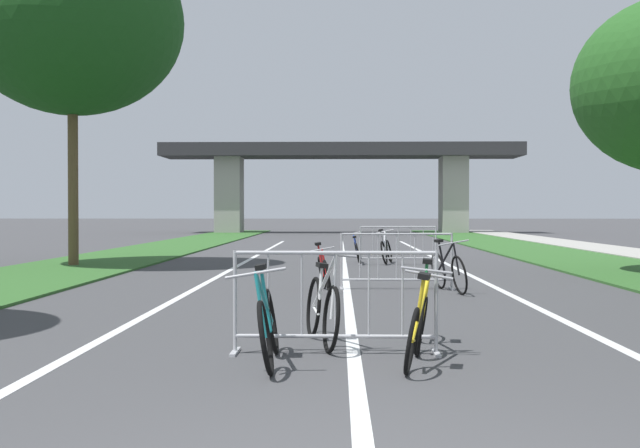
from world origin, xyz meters
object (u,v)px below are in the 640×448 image
crowd_barrier_third (398,246)px  bicycle_blue_5 (357,251)px  bicycle_yellow_4 (417,328)px  bicycle_silver_7 (386,251)px  bicycle_black_0 (448,270)px  bicycle_teal_6 (268,325)px  crowd_barrier_nearest (335,303)px  bicycle_green_3 (422,313)px  crowd_barrier_second (397,262)px  tree_left_maple_mid (72,21)px  bicycle_white_2 (322,309)px  bicycle_red_1 (324,272)px

crowd_barrier_third → bicycle_blue_5: bearing=155.8°
bicycle_yellow_4 → bicycle_silver_7: bicycle_silver_7 is taller
bicycle_black_0 → bicycle_teal_6: size_ratio=1.03×
crowd_barrier_nearest → bicycle_silver_7: size_ratio=1.32×
bicycle_blue_5 → bicycle_silver_7: 0.80m
bicycle_black_0 → bicycle_green_3: 5.87m
crowd_barrier_second → tree_left_maple_mid: bearing=144.4°
crowd_barrier_nearest → crowd_barrier_second: same height
bicycle_white_2 → crowd_barrier_second: bearing=-113.5°
bicycle_black_0 → bicycle_silver_7: size_ratio=1.11×
bicycle_black_0 → crowd_barrier_second: bearing=-39.4°
bicycle_white_2 → bicycle_green_3: size_ratio=1.07×
bicycle_silver_7 → bicycle_white_2: bearing=-84.7°
bicycle_red_1 → bicycle_teal_6: (-0.40, -6.74, 0.03)m
tree_left_maple_mid → bicycle_yellow_4: bearing=-59.2°
bicycle_white_2 → bicycle_red_1: bearing=-100.9°
crowd_barrier_second → bicycle_green_3: bearing=-91.8°
crowd_barrier_second → bicycle_silver_7: size_ratio=1.32×
crowd_barrier_second → bicycle_teal_6: size_ratio=1.22×
bicycle_white_2 → bicycle_blue_5: size_ratio=1.04×
bicycle_yellow_4 → bicycle_green_3: bearing=92.3°
crowd_barrier_third → bicycle_silver_7: crowd_barrier_third is taller
crowd_barrier_third → bicycle_teal_6: (-2.28, -13.78, -0.14)m
tree_left_maple_mid → bicycle_red_1: size_ratio=5.50×
bicycle_red_1 → bicycle_silver_7: bicycle_silver_7 is taller
crowd_barrier_nearest → bicycle_yellow_4: crowd_barrier_nearest is taller
bicycle_green_3 → bicycle_white_2: bearing=-2.6°
crowd_barrier_nearest → tree_left_maple_mid: bearing=119.2°
bicycle_white_2 → crowd_barrier_nearest: bearing=92.9°
bicycle_white_2 → bicycle_green_3: 1.08m
bicycle_white_2 → bicycle_silver_7: size_ratio=1.07×
tree_left_maple_mid → bicycle_green_3: 15.51m
crowd_barrier_second → bicycle_black_0: 1.01m
crowd_barrier_second → bicycle_black_0: crowd_barrier_second is taller
crowd_barrier_second → crowd_barrier_third: (0.53, 6.61, 0.00)m
crowd_barrier_nearest → crowd_barrier_second: 6.71m
bicycle_blue_5 → bicycle_teal_6: size_ratio=0.96×
crowd_barrier_third → bicycle_silver_7: 0.58m
bicycle_yellow_4 → bicycle_red_1: bearing=109.3°
tree_left_maple_mid → bicycle_teal_6: size_ratio=5.14×
bicycle_green_3 → bicycle_silver_7: bicycle_silver_7 is taller
bicycle_white_2 → bicycle_green_3: bicycle_white_2 is taller
bicycle_teal_6 → bicycle_white_2: bearing=-115.9°
crowd_barrier_third → bicycle_black_0: bearing=-87.1°
bicycle_teal_6 → bicycle_silver_7: bearing=-100.0°
bicycle_green_3 → bicycle_red_1: bearing=-72.2°
bicycle_blue_5 → bicycle_teal_6: bicycle_teal_6 is taller
crowd_barrier_nearest → bicycle_white_2: (-0.14, 0.55, -0.13)m
tree_left_maple_mid → bicycle_white_2: bearing=-60.2°
crowd_barrier_second → bicycle_blue_5: (-0.56, 7.11, -0.18)m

